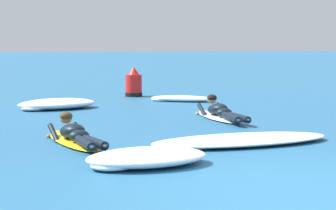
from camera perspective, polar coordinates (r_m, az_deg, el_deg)
name	(u,v)px	position (r m, az deg, el deg)	size (l,w,h in m)	color
ground_plane	(169,104)	(17.36, 0.07, 0.13)	(120.00, 120.00, 0.00)	#235B84
surfer_near	(75,136)	(10.89, -8.16, -2.71)	(1.16, 2.52, 0.53)	yellow
surfer_far	(220,113)	(14.08, 4.61, -0.69)	(0.82, 2.70, 0.54)	white
whitewater_front	(147,158)	(9.00, -1.86, -4.63)	(1.91, 1.40, 0.24)	white
whitewater_mid_left	(182,99)	(17.88, 1.28, 0.55)	(1.86, 1.17, 0.17)	white
whitewater_mid_right	(241,140)	(10.87, 6.43, -3.06)	(3.33, 1.79, 0.15)	white
whitewater_back	(57,104)	(16.29, -9.70, 0.08)	(2.23, 1.75, 0.26)	white
channel_marker_buoy	(134,85)	(19.43, -3.03, 1.77)	(0.51, 0.51, 0.89)	red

